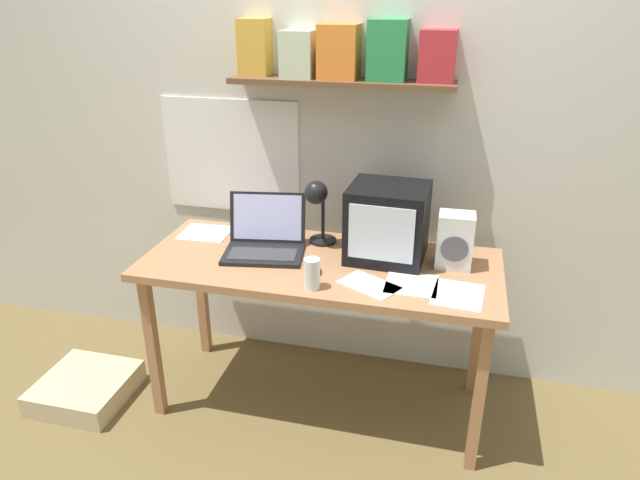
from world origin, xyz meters
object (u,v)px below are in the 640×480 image
(crt_monitor, at_px, (388,223))
(laptop, at_px, (265,238))
(printed_handout, at_px, (369,285))
(loose_paper_near_laptop, at_px, (458,295))
(space_heater, at_px, (455,241))
(corner_desk, at_px, (320,276))
(computer_mouse, at_px, (313,269))
(loose_paper_near_monitor, at_px, (205,233))
(juice_glass, at_px, (312,275))
(open_notebook, at_px, (412,284))
(floor_cushion, at_px, (86,388))
(desk_lamp, at_px, (317,201))

(crt_monitor, distance_m, laptop, 0.55)
(printed_handout, distance_m, loose_paper_near_laptop, 0.35)
(space_heater, xyz_separation_m, printed_handout, (-0.32, -0.26, -0.12))
(corner_desk, distance_m, computer_mouse, 0.14)
(laptop, distance_m, loose_paper_near_monitor, 0.37)
(laptop, xyz_separation_m, juice_glass, (0.29, -0.29, -0.00))
(open_notebook, bearing_deg, juice_glass, -162.08)
(loose_paper_near_monitor, bearing_deg, floor_cushion, -140.17)
(corner_desk, distance_m, floor_cushion, 1.30)
(desk_lamp, height_order, space_heater, desk_lamp)
(laptop, relative_size, juice_glass, 3.06)
(laptop, relative_size, printed_handout, 1.43)
(space_heater, bearing_deg, floor_cushion, -169.11)
(printed_handout, height_order, floor_cushion, printed_handout)
(juice_glass, xyz_separation_m, loose_paper_near_laptop, (0.56, 0.08, -0.05))
(open_notebook, relative_size, floor_cushion, 0.50)
(corner_desk, height_order, computer_mouse, computer_mouse)
(laptop, distance_m, computer_mouse, 0.31)
(loose_paper_near_laptop, bearing_deg, loose_paper_near_monitor, 164.74)
(corner_desk, xyz_separation_m, desk_lamp, (-0.05, 0.16, 0.29))
(desk_lamp, bearing_deg, juice_glass, -63.18)
(space_heater, bearing_deg, desk_lamp, 173.06)
(loose_paper_near_monitor, distance_m, open_notebook, 1.06)
(crt_monitor, xyz_separation_m, space_heater, (0.29, -0.02, -0.04))
(computer_mouse, distance_m, loose_paper_near_laptop, 0.59)
(desk_lamp, bearing_deg, loose_paper_near_monitor, -165.10)
(computer_mouse, relative_size, loose_paper_near_laptop, 0.50)
(laptop, bearing_deg, printed_handout, -32.45)
(loose_paper_near_monitor, bearing_deg, desk_lamp, -0.86)
(computer_mouse, relative_size, open_notebook, 0.57)
(space_heater, bearing_deg, laptop, -177.93)
(laptop, relative_size, loose_paper_near_monitor, 1.61)
(desk_lamp, distance_m, loose_paper_near_laptop, 0.74)
(space_heater, distance_m, computer_mouse, 0.60)
(crt_monitor, distance_m, printed_handout, 0.32)
(space_heater, bearing_deg, crt_monitor, 175.39)
(laptop, relative_size, desk_lamp, 1.24)
(space_heater, relative_size, floor_cushion, 0.57)
(juice_glass, xyz_separation_m, space_heater, (0.53, 0.33, 0.06))
(juice_glass, bearing_deg, floor_cushion, -179.42)
(laptop, xyz_separation_m, floor_cushion, (-0.85, -0.30, -0.76))
(crt_monitor, distance_m, computer_mouse, 0.38)
(crt_monitor, bearing_deg, juice_glass, -121.99)
(laptop, distance_m, open_notebook, 0.69)
(laptop, height_order, open_notebook, laptop)
(corner_desk, relative_size, desk_lamp, 4.92)
(corner_desk, distance_m, desk_lamp, 0.33)
(corner_desk, xyz_separation_m, crt_monitor, (0.27, 0.11, 0.23))
(crt_monitor, xyz_separation_m, loose_paper_near_laptop, (0.32, -0.27, -0.16))
(desk_lamp, bearing_deg, loose_paper_near_laptop, -10.76)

